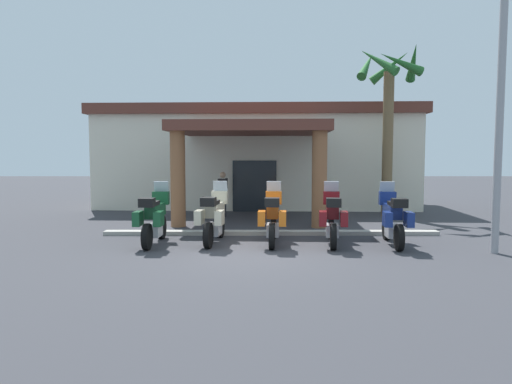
# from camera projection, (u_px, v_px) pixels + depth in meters

# --- Properties ---
(ground_plane) EXTENTS (80.00, 80.00, 0.00)m
(ground_plane) POSITION_uv_depth(u_px,v_px,m) (252.00, 254.00, 11.24)
(ground_plane) COLOR #38383D
(motel_building) EXTENTS (14.43, 10.38, 4.46)m
(motel_building) POSITION_uv_depth(u_px,v_px,m) (256.00, 156.00, 21.80)
(motel_building) COLOR silver
(motel_building) RESTS_ON ground_plane
(motorcycle_green) EXTENTS (0.71, 2.21, 1.61)m
(motorcycle_green) POSITION_uv_depth(u_px,v_px,m) (153.00, 218.00, 12.34)
(motorcycle_green) COLOR black
(motorcycle_green) RESTS_ON ground_plane
(motorcycle_cream) EXTENTS (0.77, 2.21, 1.61)m
(motorcycle_cream) POSITION_uv_depth(u_px,v_px,m) (213.00, 217.00, 12.54)
(motorcycle_cream) COLOR black
(motorcycle_cream) RESTS_ON ground_plane
(motorcycle_orange) EXTENTS (0.73, 2.21, 1.61)m
(motorcycle_orange) POSITION_uv_depth(u_px,v_px,m) (272.00, 217.00, 12.42)
(motorcycle_orange) COLOR black
(motorcycle_orange) RESTS_ON ground_plane
(motorcycle_maroon) EXTENTS (0.77, 2.21, 1.61)m
(motorcycle_maroon) POSITION_uv_depth(u_px,v_px,m) (331.00, 218.00, 12.36)
(motorcycle_maroon) COLOR black
(motorcycle_maroon) RESTS_ON ground_plane
(motorcycle_blue) EXTENTS (0.73, 2.21, 1.61)m
(motorcycle_blue) POSITION_uv_depth(u_px,v_px,m) (392.00, 218.00, 12.24)
(motorcycle_blue) COLOR black
(motorcycle_blue) RESTS_ON ground_plane
(pedestrian) EXTENTS (0.36, 0.44, 1.70)m
(pedestrian) POSITION_uv_depth(u_px,v_px,m) (222.00, 191.00, 17.78)
(pedestrian) COLOR black
(pedestrian) RESTS_ON ground_plane
(palm_tree_near_portico) EXTENTS (2.45, 2.52, 6.43)m
(palm_tree_near_portico) POSITION_uv_depth(u_px,v_px,m) (387.00, 99.00, 17.76)
(palm_tree_near_portico) COLOR brown
(palm_tree_near_portico) RESTS_ON ground_plane
(roadside_sign) EXTENTS (1.40, 0.18, 7.80)m
(roadside_sign) POSITION_uv_depth(u_px,v_px,m) (502.00, 33.00, 10.90)
(roadside_sign) COLOR #99999E
(roadside_sign) RESTS_ON ground_plane
(curb_strip) EXTENTS (9.75, 0.36, 0.12)m
(curb_strip) POSITION_uv_depth(u_px,v_px,m) (270.00, 233.00, 13.86)
(curb_strip) COLOR #ADA89E
(curb_strip) RESTS_ON ground_plane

